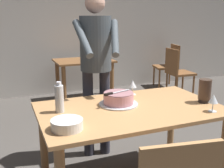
{
  "coord_description": "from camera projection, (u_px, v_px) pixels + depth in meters",
  "views": [
    {
      "loc": [
        -0.96,
        -1.95,
        1.51
      ],
      "look_at": [
        -0.07,
        0.26,
        0.9
      ],
      "focal_mm": 43.62,
      "sensor_mm": 36.0,
      "label": 1
    }
  ],
  "objects": [
    {
      "name": "background_table",
      "position": [
        84.0,
        69.0,
        4.83
      ],
      "size": [
        1.0,
        0.7,
        0.74
      ],
      "color": "brown",
      "rests_on": "ground_plane"
    },
    {
      "name": "wine_glass_far",
      "position": [
        133.0,
        84.0,
        2.64
      ],
      "size": [
        0.08,
        0.08,
        0.14
      ],
      "color": "silver",
      "rests_on": "main_dining_table"
    },
    {
      "name": "wine_glass_near",
      "position": [
        213.0,
        99.0,
        2.17
      ],
      "size": [
        0.08,
        0.08,
        0.14
      ],
      "color": "silver",
      "rests_on": "main_dining_table"
    },
    {
      "name": "cake_on_platter",
      "position": [
        119.0,
        99.0,
        2.35
      ],
      "size": [
        0.34,
        0.34,
        0.11
      ],
      "color": "silver",
      "rests_on": "main_dining_table"
    },
    {
      "name": "hurricane_lamp",
      "position": [
        205.0,
        91.0,
        2.4
      ],
      "size": [
        0.11,
        0.11,
        0.21
      ],
      "color": "black",
      "rests_on": "main_dining_table"
    },
    {
      "name": "background_chair_2",
      "position": [
        169.0,
        64.0,
        5.8
      ],
      "size": [
        0.52,
        0.52,
        0.9
      ],
      "color": "brown",
      "rests_on": "ground_plane"
    },
    {
      "name": "person_cutting_cake",
      "position": [
        96.0,
        58.0,
        2.79
      ],
      "size": [
        0.46,
        0.57,
        1.72
      ],
      "color": "#2D2D38",
      "rests_on": "ground_plane"
    },
    {
      "name": "plate_stack",
      "position": [
        67.0,
        124.0,
        1.85
      ],
      "size": [
        0.22,
        0.22,
        0.07
      ],
      "color": "white",
      "rests_on": "main_dining_table"
    },
    {
      "name": "water_bottle",
      "position": [
        59.0,
        98.0,
        2.16
      ],
      "size": [
        0.07,
        0.07,
        0.25
      ],
      "color": "silver",
      "rests_on": "main_dining_table"
    },
    {
      "name": "main_dining_table",
      "position": [
        131.0,
        120.0,
        2.32
      ],
      "size": [
        1.53,
        0.92,
        0.75
      ],
      "color": "tan",
      "rests_on": "ground_plane"
    },
    {
      "name": "cake_knife",
      "position": [
        112.0,
        93.0,
        2.29
      ],
      "size": [
        0.26,
        0.1,
        0.02
      ],
      "color": "silver",
      "rests_on": "cake_on_platter"
    },
    {
      "name": "background_chair_1",
      "position": [
        177.0,
        70.0,
        5.15
      ],
      "size": [
        0.47,
        0.47,
        0.9
      ],
      "color": "brown",
      "rests_on": "ground_plane"
    },
    {
      "name": "back_wall",
      "position": [
        54.0,
        24.0,
        5.13
      ],
      "size": [
        10.0,
        0.12,
        2.7
      ],
      "primitive_type": "cube",
      "color": "beige",
      "rests_on": "ground_plane"
    }
  ]
}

